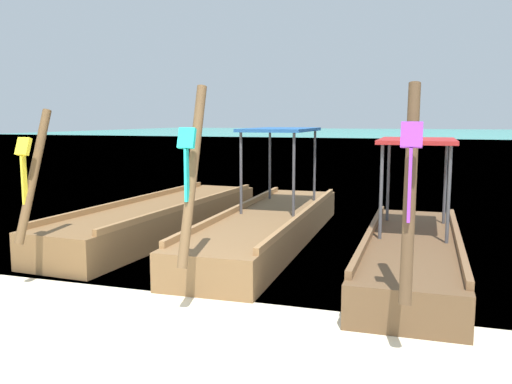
% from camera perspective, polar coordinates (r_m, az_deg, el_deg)
% --- Properties ---
extents(ground, '(120.00, 120.00, 0.00)m').
position_cam_1_polar(ground, '(5.48, -13.24, -16.80)').
color(ground, beige).
extents(sea_water, '(120.00, 120.00, 0.00)m').
position_cam_1_polar(sea_water, '(66.22, 15.75, 5.49)').
color(sea_water, '#2DB29E').
rests_on(sea_water, ground).
extents(longtail_boat_yellow_ribbon, '(1.75, 6.83, 2.40)m').
position_cam_1_polar(longtail_boat_yellow_ribbon, '(10.79, -9.97, -2.79)').
color(longtail_boat_yellow_ribbon, brown).
rests_on(longtail_boat_yellow_ribbon, ground).
extents(longtail_boat_turquoise_ribbon, '(1.52, 7.15, 2.67)m').
position_cam_1_polar(longtail_boat_turquoise_ribbon, '(9.93, 1.41, -3.41)').
color(longtail_boat_turquoise_ribbon, brown).
rests_on(longtail_boat_turquoise_ribbon, ground).
extents(longtail_boat_violet_ribbon, '(1.38, 5.59, 2.63)m').
position_cam_1_polar(longtail_boat_violet_ribbon, '(8.35, 16.12, -5.95)').
color(longtail_boat_violet_ribbon, brown).
rests_on(longtail_boat_violet_ribbon, ground).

